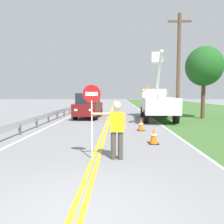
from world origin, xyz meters
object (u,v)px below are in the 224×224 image
Objects in this scene: roadside_tree_verge at (204,67)px; utility_bucket_truck at (157,102)px; flagger_worker at (117,126)px; traffic_cone_lead at (154,136)px; oncoming_suv_nearest at (89,106)px; stop_sign_paddle at (92,105)px; traffic_cone_mid at (141,125)px; utility_pole_near at (179,65)px.

utility_bucket_truck is at bearing -171.98° from roadside_tree_verge.
flagger_worker is 13.96m from roadside_tree_verge.
oncoming_suv_nearest is at bearing 112.38° from traffic_cone_lead.
roadside_tree_verge is at bearing 59.27° from traffic_cone_lead.
stop_sign_paddle is 3.33× the size of traffic_cone_lead.
traffic_cone_mid is at bearing -108.33° from utility_bucket_truck.
utility_bucket_truck is 1.17× the size of roadside_tree_verge.
flagger_worker is 0.39× the size of oncoming_suv_nearest.
utility_bucket_truck is 4.88m from roadside_tree_verge.
stop_sign_paddle is at bearing -82.01° from oncoming_suv_nearest.
flagger_worker is 2.61× the size of traffic_cone_lead.
stop_sign_paddle is at bearing 179.98° from flagger_worker.
traffic_cone_lead is 11.63m from roadside_tree_verge.
oncoming_suv_nearest is at bearing 97.99° from stop_sign_paddle.
flagger_worker is 2.61× the size of traffic_cone_mid.
utility_pole_near reaches higher than roadside_tree_verge.
utility_pole_near is 10.07m from traffic_cone_lead.
traffic_cone_mid is at bearing 93.16° from traffic_cone_lead.
stop_sign_paddle is 0.39× the size of roadside_tree_verge.
stop_sign_paddle reaches higher than flagger_worker.
roadside_tree_verge is (7.88, 11.57, 2.56)m from stop_sign_paddle.
utility_bucket_truck is at bearing 172.66° from utility_pole_near.
roadside_tree_verge is (5.77, 6.16, 3.93)m from traffic_cone_mid.
traffic_cone_lead is (1.52, 2.16, -0.71)m from flagger_worker.
oncoming_suv_nearest is 0.79× the size of roadside_tree_verge.
roadside_tree_verge reaches higher than traffic_cone_lead.
utility_pole_near reaches higher than utility_bucket_truck.
oncoming_suv_nearest is at bearing 120.74° from traffic_cone_mid.
flagger_worker is 0.78× the size of stop_sign_paddle.
utility_bucket_truck is 9.89× the size of traffic_cone_lead.
flagger_worker is at bearing -78.36° from oncoming_suv_nearest.
oncoming_suv_nearest is 6.69× the size of traffic_cone_mid.
oncoming_suv_nearest reaches higher than traffic_cone_mid.
flagger_worker is 0.31× the size of roadside_tree_verge.
utility_bucket_truck is 9.08m from traffic_cone_lead.
stop_sign_paddle is at bearing -109.83° from utility_bucket_truck.
oncoming_suv_nearest is at bearing 172.81° from utility_pole_near.
flagger_worker is 12.27m from utility_pole_near.
utility_pole_near reaches higher than oncoming_suv_nearest.
utility_bucket_truck is 0.84× the size of utility_pole_near.
flagger_worker is 11.97m from oncoming_suv_nearest.
roadside_tree_verge reaches higher than oncoming_suv_nearest.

